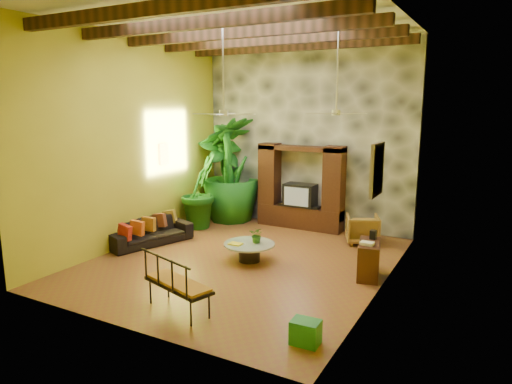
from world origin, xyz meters
The scene contains 23 objects.
ground centered at (0.00, 0.00, 0.00)m, with size 7.00×7.00×0.00m, color brown.
ceiling centered at (0.00, 0.00, 5.00)m, with size 6.00×7.00×0.02m, color silver.
back_wall centered at (0.00, 3.50, 2.50)m, with size 6.00×0.02×5.00m, color gold.
left_wall centered at (-3.00, 0.00, 2.50)m, with size 0.02×7.00×5.00m, color gold.
right_wall centered at (3.00, 0.00, 2.50)m, with size 0.02×7.00×5.00m, color gold.
stone_accent_wall centered at (0.00, 3.44, 2.50)m, with size 5.98×0.10×4.98m, color #33363A.
ceiling_beams centered at (0.00, 0.00, 4.78)m, with size 5.95×5.36×0.22m.
entertainment_center centered at (0.00, 3.14, 0.97)m, with size 2.40×0.55×2.30m.
ceiling_fan_front centered at (-0.20, -0.40, 3.40)m, with size 1.28×1.28×1.86m.
ceiling_fan_back centered at (1.60, 1.20, 3.40)m, with size 1.28×1.28×1.86m.
wall_art_mask centered at (-2.96, 1.00, 2.10)m, with size 0.06×0.32×0.55m, color yellow.
wall_art_painting centered at (2.96, -0.60, 2.30)m, with size 0.06×0.70×0.90m, color #295F96.
sofa centered at (-2.65, -0.02, 0.30)m, with size 2.07×0.81×0.61m, color black.
wicker_armchair centered at (1.92, 2.52, 0.36)m, with size 0.76×0.78×0.71m, color brown.
tall_plant_a centered at (-2.41, 2.98, 1.32)m, with size 1.39×0.94×2.63m, color #185B1C.
tall_plant_b centered at (-2.46, 1.85, 1.02)m, with size 1.13×0.91×2.05m, color #165618.
tall_plant_c centered at (-2.12, 2.91, 1.51)m, with size 1.69×1.69×3.02m, color #1C6C1F.
coffee_table centered at (0.12, 0.06, 0.26)m, with size 1.11×1.11×0.40m.
centerpiece_plant centered at (0.25, 0.18, 0.58)m, with size 0.32×0.28×0.36m, color #245616.
yellow_tray centered at (-0.10, -0.16, 0.42)m, with size 0.28×0.20×0.03m, color yellow.
iron_bench centered at (0.29, -2.70, 0.55)m, with size 1.43×0.87×0.57m.
side_console centered at (2.65, 0.39, 0.36)m, with size 0.40×0.89×0.71m, color #3C2213.
green_bin centered at (2.55, -2.61, 0.18)m, with size 0.40×0.30×0.35m, color #217C2E.
Camera 1 is at (4.80, -8.22, 3.39)m, focal length 32.00 mm.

